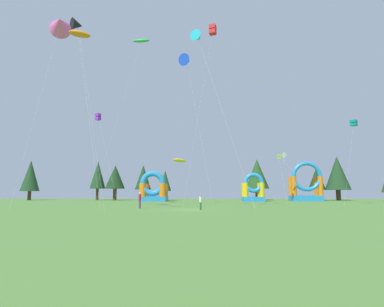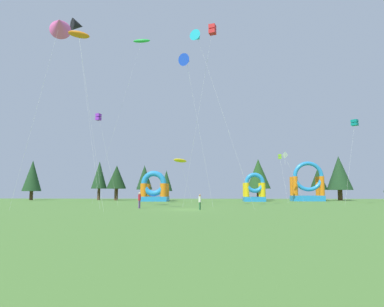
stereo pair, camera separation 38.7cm
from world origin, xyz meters
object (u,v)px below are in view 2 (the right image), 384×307
Objects in this scene: kite_pink_delta at (60,25)px; kite_teal_box at (355,123)px; kite_red_box at (212,30)px; kite_white_diamond at (285,156)px; kite_black_delta at (78,25)px; kite_cyan_delta at (197,37)px; kite_lime_box at (280,157)px; kite_yellow_parafoil at (180,161)px; inflatable_orange_dome at (308,186)px; kite_blue_delta at (187,61)px; inflatable_red_slide at (155,191)px; kite_purple_box at (98,117)px; person_midfield at (200,201)px; person_near_camera at (139,199)px; kite_green_parafoil at (142,41)px; kite_orange_parafoil at (79,35)px; inflatable_yellow_castle at (254,191)px.

kite_teal_box is at bearing 23.86° from kite_pink_delta.
kite_white_diamond is (14.01, 23.53, -13.80)m from kite_red_box.
kite_black_delta reaches higher than kite_white_diamond.
kite_lime_box is at bearing 58.81° from kite_cyan_delta.
kite_yellow_parafoil is 28.78m from inflatable_orange_dome.
kite_blue_delta is 3.33× the size of inflatable_red_slide.
person_midfield is (15.36, -12.16, -11.94)m from kite_purple_box.
kite_white_diamond is (30.89, 16.69, -4.08)m from kite_purple_box.
person_near_camera is (-30.50, -13.20, -11.38)m from kite_teal_box.
kite_teal_box is 8.03× the size of person_midfield.
person_midfield is at bearing -25.82° from kite_black_delta.
kite_green_parafoil is at bearing -152.08° from kite_lime_box.
kite_purple_box is at bearing 89.19° from kite_pink_delta.
person_near_camera is at bearing -138.92° from kite_blue_delta.
kite_black_delta is at bearing -121.18° from kite_purple_box.
kite_purple_box is at bearing 101.71° from kite_orange_parafoil.
kite_yellow_parafoil is at bearing 169.27° from kite_teal_box.
inflatable_orange_dome is at bearing 44.10° from kite_pink_delta.
kite_green_parafoil is at bearing 83.83° from kite_orange_parafoil.
kite_teal_box is at bearing 27.69° from kite_cyan_delta.
kite_purple_box is 33.53m from inflatable_yellow_castle.
person_midfield is at bearing 4.18° from kite_pink_delta.
kite_black_delta reaches higher than kite_lime_box.
kite_black_delta is at bearing 113.50° from kite_orange_parafoil.
kite_red_box is 34.22m from inflatable_yellow_castle.
kite_cyan_delta is 3.53× the size of inflatable_red_slide.
inflatable_orange_dome is 11.80m from inflatable_yellow_castle.
inflatable_orange_dome is (5.72, 5.66, -5.82)m from kite_white_diamond.
kite_black_delta is at bearing 101.86° from kite_pink_delta.
kite_orange_parafoil is at bearing 139.81° from person_midfield.
kite_lime_box is 0.96× the size of kite_white_diamond.
inflatable_red_slide is (-11.64, 26.80, -20.46)m from kite_red_box.
inflatable_orange_dome is at bearing 15.48° from inflatable_yellow_castle.
kite_black_delta reaches higher than inflatable_yellow_castle.
inflatable_yellow_castle is (-13.54, 15.27, -10.38)m from kite_teal_box.
kite_red_box is at bearing -124.04° from inflatable_orange_dome.
kite_pink_delta is 18.39m from kite_red_box.
inflatable_orange_dome is (28.30, 31.60, 1.92)m from person_near_camera.
kite_green_parafoil reaches higher than kite_purple_box.
kite_teal_box is 2.29× the size of inflatable_yellow_castle.
kite_red_box reaches higher than kite_lime_box.
kite_red_box is 12.65× the size of person_near_camera.
kite_blue_delta is 19.55m from person_near_camera.
kite_orange_parafoil is at bearing -96.17° from kite_green_parafoil.
inflatable_orange_dome is at bearing 44.72° from kite_white_diamond.
kite_purple_box is at bearing -151.98° from kite_lime_box.
inflatable_red_slide is at bearing -175.63° from inflatable_orange_dome.
kite_yellow_parafoil is (5.79, 6.11, -18.80)m from kite_green_parafoil.
kite_black_delta is at bearing -146.18° from inflatable_orange_dome.
inflatable_red_slide is (-31.36, -2.40, -0.84)m from inflatable_orange_dome.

